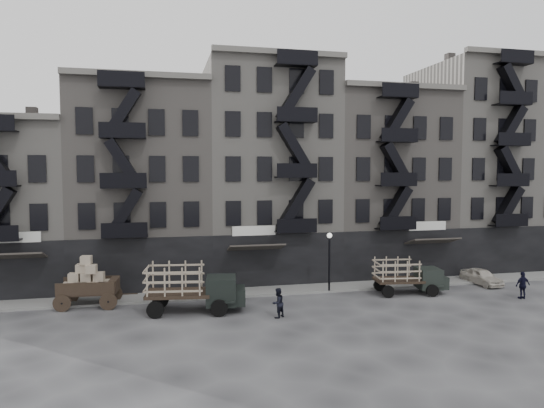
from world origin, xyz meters
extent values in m
plane|color=#38383A|center=(0.00, 0.00, 0.00)|extent=(140.00, 140.00, 0.00)
cube|color=slate|center=(0.00, 3.75, 0.07)|extent=(55.00, 2.50, 0.15)
cube|color=gray|center=(-20.00, 10.00, 6.00)|extent=(10.00, 10.00, 12.00)
cube|color=#4C4744|center=(-17.50, 10.00, 12.60)|extent=(0.70, 0.70, 1.20)
cube|color=slate|center=(-10.00, 10.00, 7.50)|extent=(10.00, 10.00, 15.00)
cube|color=black|center=(-10.00, 5.05, 2.00)|extent=(10.00, 0.35, 4.00)
cube|color=#595651|center=(-10.00, 4.85, 15.20)|extent=(10.00, 0.50, 0.40)
cube|color=#4C4744|center=(-13.00, 10.00, 15.60)|extent=(0.70, 0.70, 1.20)
cube|color=#4C4744|center=(-7.50, 10.00, 15.60)|extent=(0.70, 0.70, 1.20)
cube|color=gray|center=(0.00, 10.00, 8.50)|extent=(10.00, 10.00, 17.00)
cube|color=black|center=(0.00, 5.05, 2.00)|extent=(10.00, 0.35, 4.00)
cube|color=#595651|center=(0.00, 4.85, 17.20)|extent=(10.00, 0.50, 0.40)
cube|color=#4C4744|center=(-3.00, 10.00, 17.60)|extent=(0.70, 0.70, 1.20)
cube|color=#4C4744|center=(2.50, 10.00, 17.60)|extent=(0.70, 0.70, 1.20)
cube|color=slate|center=(10.00, 10.00, 7.50)|extent=(10.00, 10.00, 15.00)
cube|color=black|center=(10.00, 5.05, 2.00)|extent=(10.00, 0.35, 4.00)
cube|color=#595651|center=(10.00, 4.85, 15.20)|extent=(10.00, 0.50, 0.40)
cube|color=#4C4744|center=(7.00, 10.00, 15.60)|extent=(0.70, 0.70, 1.20)
cube|color=#4C4744|center=(12.50, 10.00, 15.60)|extent=(0.70, 0.70, 1.20)
cube|color=gray|center=(20.00, 10.00, 9.00)|extent=(10.00, 10.00, 18.00)
cube|color=black|center=(20.00, 5.05, 2.00)|extent=(10.00, 0.35, 4.00)
cube|color=#595651|center=(20.00, 4.85, 18.20)|extent=(10.00, 0.50, 0.40)
cube|color=#4C4744|center=(17.00, 10.00, 18.60)|extent=(0.70, 0.70, 1.20)
cube|color=#4C4744|center=(22.50, 10.00, 18.60)|extent=(0.70, 0.70, 1.20)
cylinder|color=black|center=(3.00, 2.60, 2.00)|extent=(0.14, 0.14, 4.00)
sphere|color=silver|center=(3.00, 2.60, 4.10)|extent=(0.36, 0.36, 0.36)
cube|color=black|center=(-13.17, 2.60, 0.98)|extent=(3.67, 2.14, 0.20)
cylinder|color=black|center=(-14.61, 1.73, 0.54)|extent=(1.08, 0.18, 1.08)
cylinder|color=black|center=(-14.46, 3.69, 0.54)|extent=(1.08, 0.18, 1.08)
cylinder|color=black|center=(-11.87, 1.51, 0.54)|extent=(1.08, 0.18, 1.08)
cylinder|color=black|center=(-11.72, 3.47, 0.54)|extent=(1.08, 0.18, 1.08)
cube|color=black|center=(-11.60, 2.47, 1.37)|extent=(0.62, 1.61, 0.79)
cube|color=black|center=(-7.62, 0.09, 1.19)|extent=(4.11, 2.75, 0.20)
cube|color=black|center=(-5.04, -0.25, 1.30)|extent=(2.06, 2.26, 1.69)
cube|color=black|center=(-4.03, -0.39, 0.96)|extent=(1.12, 1.80, 1.02)
cylinder|color=black|center=(-5.30, -1.36, 0.51)|extent=(1.04, 0.38, 1.02)
cylinder|color=black|center=(-5.00, 0.88, 0.51)|extent=(1.04, 0.38, 1.02)
cylinder|color=black|center=(-9.00, -0.87, 0.51)|extent=(1.04, 0.38, 1.02)
cylinder|color=black|center=(-8.70, 1.37, 0.51)|extent=(1.04, 0.38, 1.02)
cube|color=black|center=(7.61, 1.14, 1.00)|extent=(3.45, 2.31, 0.17)
cube|color=black|center=(9.77, 0.85, 1.09)|extent=(1.73, 1.89, 1.42)
cube|color=black|center=(10.62, 0.73, 0.81)|extent=(0.94, 1.51, 0.85)
cylinder|color=black|center=(9.55, -0.08, 0.43)|extent=(0.87, 0.32, 0.85)
cylinder|color=black|center=(9.80, 1.80, 0.43)|extent=(0.87, 0.32, 0.85)
cylinder|color=black|center=(6.45, 0.34, 0.43)|extent=(0.87, 0.32, 0.85)
cylinder|color=black|center=(6.70, 2.22, 0.43)|extent=(0.87, 0.32, 0.85)
imported|color=beige|center=(15.18, 2.37, 0.61)|extent=(1.81, 3.72, 1.22)
imported|color=black|center=(-1.94, -2.31, 0.89)|extent=(1.09, 1.04, 1.77)
imported|color=black|center=(15.25, -1.87, 0.93)|extent=(1.10, 0.49, 1.85)
camera|label=1|loc=(-8.49, -29.63, 8.71)|focal=32.00mm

